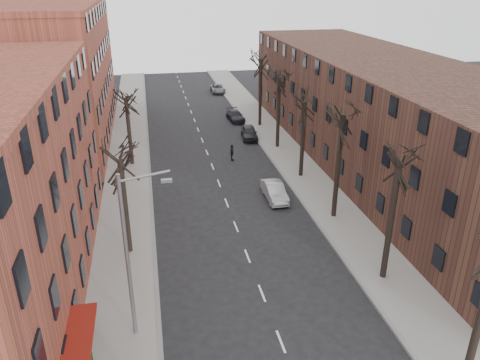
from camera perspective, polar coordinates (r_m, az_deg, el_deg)
sidewalk_left at (r=47.76m, az=-13.45°, el=2.30°), size 4.00×90.00×0.15m
sidewalk_right at (r=49.62m, az=5.31°, el=3.69°), size 4.00×90.00×0.15m
building_left_far at (r=55.49m, az=-22.41°, el=11.62°), size 12.00×28.00×14.00m
building_right at (r=46.70m, az=16.86°, el=7.83°), size 12.00×50.00×10.00m
tree_right_b at (r=30.53m, az=16.96°, el=-11.35°), size 5.20×5.20×10.80m
tree_right_c at (r=36.62m, az=11.30°, el=-4.45°), size 5.20×5.20×11.60m
tree_right_d at (r=43.34m, az=7.39°, el=0.43°), size 5.20×5.20×10.00m
tree_right_e at (r=50.44m, az=4.56°, el=3.97°), size 5.20×5.20×10.80m
tree_right_f at (r=57.77m, az=2.42°, el=6.61°), size 5.20×5.20×11.60m
tree_left_a at (r=32.48m, az=-13.23°, el=-8.57°), size 5.20×5.20×9.50m
tree_left_b at (r=46.84m, az=-12.97°, el=1.82°), size 5.20×5.20×9.50m
streetlight at (r=23.02m, az=-13.24°, el=-8.43°), size 2.45×0.22×9.03m
silver_sedan at (r=38.54m, az=4.23°, el=-1.40°), size 1.45×4.14×1.36m
parked_car_near at (r=52.92m, az=1.13°, el=5.81°), size 2.09×4.32×1.42m
parked_car_mid at (r=59.75m, az=-0.57°, el=7.84°), size 2.02×4.38×1.24m
parked_car_far at (r=74.79m, az=-2.73°, el=11.07°), size 2.10×4.42×1.22m
pedestrian_crossing at (r=46.42m, az=-1.00°, el=3.35°), size 0.54×1.03×1.67m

